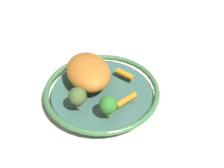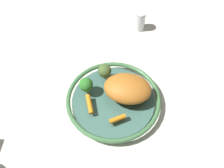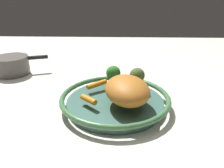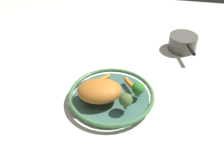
{
  "view_description": "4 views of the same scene",
  "coord_description": "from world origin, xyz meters",
  "px_view_note": "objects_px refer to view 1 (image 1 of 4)",
  "views": [
    {
      "loc": [
        -0.66,
        0.05,
        0.65
      ],
      "look_at": [
        -0.02,
        -0.03,
        0.07
      ],
      "focal_mm": 53.64,
      "sensor_mm": 36.0,
      "label": 1
    },
    {
      "loc": [
        0.2,
        -0.47,
        0.84
      ],
      "look_at": [
        -0.02,
        0.02,
        0.08
      ],
      "focal_mm": 46.41,
      "sensor_mm": 36.0,
      "label": 2
    },
    {
      "loc": [
        0.57,
        0.01,
        0.32
      ],
      "look_at": [
        -0.02,
        -0.01,
        0.06
      ],
      "focal_mm": 35.84,
      "sensor_mm": 36.0,
      "label": 3
    },
    {
      "loc": [
        -0.14,
        0.7,
        0.68
      ],
      "look_at": [
        -0.0,
        -0.01,
        0.07
      ],
      "focal_mm": 42.44,
      "sensor_mm": 36.0,
      "label": 4
    }
  ],
  "objects_px": {
    "serving_bowl": "(102,93)",
    "baby_carrot_center": "(126,100)",
    "broccoli_floret_large": "(78,96)",
    "roast_chicken_piece": "(88,72)",
    "baby_carrot_left": "(125,74)",
    "broccoli_floret_mid": "(108,105)"
  },
  "relations": [
    {
      "from": "broccoli_floret_large",
      "to": "broccoli_floret_mid",
      "type": "height_order",
      "value": "broccoli_floret_large"
    },
    {
      "from": "baby_carrot_left",
      "to": "broccoli_floret_large",
      "type": "xyz_separation_m",
      "value": [
        -0.11,
        0.13,
        0.03
      ]
    },
    {
      "from": "baby_carrot_center",
      "to": "baby_carrot_left",
      "type": "bearing_deg",
      "value": -6.73
    },
    {
      "from": "baby_carrot_center",
      "to": "broccoli_floret_mid",
      "type": "distance_m",
      "value": 0.07
    },
    {
      "from": "baby_carrot_center",
      "to": "broccoli_floret_large",
      "type": "distance_m",
      "value": 0.13
    },
    {
      "from": "serving_bowl",
      "to": "broccoli_floret_mid",
      "type": "xyz_separation_m",
      "value": [
        -0.09,
        -0.01,
        0.05
      ]
    },
    {
      "from": "serving_bowl",
      "to": "broccoli_floret_large",
      "type": "relative_size",
      "value": 5.17
    },
    {
      "from": "baby_carrot_left",
      "to": "broccoli_floret_large",
      "type": "height_order",
      "value": "broccoli_floret_large"
    },
    {
      "from": "baby_carrot_left",
      "to": "roast_chicken_piece",
      "type": "bearing_deg",
      "value": 94.99
    },
    {
      "from": "serving_bowl",
      "to": "roast_chicken_piece",
      "type": "bearing_deg",
      "value": 42.13
    },
    {
      "from": "serving_bowl",
      "to": "baby_carrot_center",
      "type": "xyz_separation_m",
      "value": [
        -0.06,
        -0.06,
        0.03
      ]
    },
    {
      "from": "baby_carrot_center",
      "to": "broccoli_floret_mid",
      "type": "bearing_deg",
      "value": 125.85
    },
    {
      "from": "roast_chicken_piece",
      "to": "broccoli_floret_large",
      "type": "distance_m",
      "value": 0.1
    },
    {
      "from": "roast_chicken_piece",
      "to": "broccoli_floret_large",
      "type": "height_order",
      "value": "roast_chicken_piece"
    },
    {
      "from": "baby_carrot_left",
      "to": "broccoli_floret_large",
      "type": "relative_size",
      "value": 0.87
    },
    {
      "from": "roast_chicken_piece",
      "to": "baby_carrot_left",
      "type": "distance_m",
      "value": 0.1
    },
    {
      "from": "roast_chicken_piece",
      "to": "baby_carrot_center",
      "type": "xyz_separation_m",
      "value": [
        -0.09,
        -0.09,
        -0.03
      ]
    },
    {
      "from": "roast_chicken_piece",
      "to": "baby_carrot_left",
      "type": "xyz_separation_m",
      "value": [
        0.01,
        -0.1,
        -0.03
      ]
    },
    {
      "from": "broccoli_floret_mid",
      "to": "baby_carrot_left",
      "type": "bearing_deg",
      "value": -23.88
    },
    {
      "from": "baby_carrot_center",
      "to": "broccoli_floret_large",
      "type": "relative_size",
      "value": 1.09
    },
    {
      "from": "roast_chicken_piece",
      "to": "baby_carrot_left",
      "type": "height_order",
      "value": "roast_chicken_piece"
    },
    {
      "from": "baby_carrot_center",
      "to": "broccoli_floret_large",
      "type": "bearing_deg",
      "value": 91.13
    }
  ]
}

